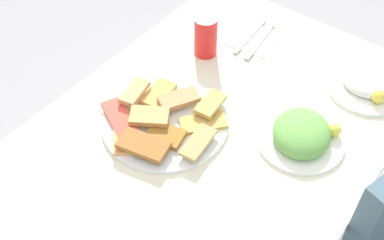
# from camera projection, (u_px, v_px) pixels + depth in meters

# --- Properties ---
(dining_table) EXTENTS (1.15, 0.78, 0.75)m
(dining_table) POSITION_uv_depth(u_px,v_px,m) (209.00, 153.00, 1.28)
(dining_table) COLOR silver
(dining_table) RESTS_ON ground_plane
(pide_platter) EXTENTS (0.33, 0.32, 0.04)m
(pide_platter) POSITION_uv_depth(u_px,v_px,m) (163.00, 120.00, 1.22)
(pide_platter) COLOR white
(pide_platter) RESTS_ON dining_table
(salad_plate_greens) EXTENTS (0.22, 0.22, 0.05)m
(salad_plate_greens) POSITION_uv_depth(u_px,v_px,m) (368.00, 84.00, 1.31)
(salad_plate_greens) COLOR white
(salad_plate_greens) RESTS_ON dining_table
(salad_plate_rice) EXTENTS (0.22, 0.22, 0.07)m
(salad_plate_rice) POSITION_uv_depth(u_px,v_px,m) (302.00, 134.00, 1.18)
(salad_plate_rice) COLOR white
(salad_plate_rice) RESTS_ON dining_table
(soda_can) EXTENTS (0.08, 0.08, 0.12)m
(soda_can) POSITION_uv_depth(u_px,v_px,m) (206.00, 36.00, 1.38)
(soda_can) COLOR red
(soda_can) RESTS_ON dining_table
(paper_napkin) EXTENTS (0.15, 0.15, 0.00)m
(paper_napkin) POSITION_uv_depth(u_px,v_px,m) (255.00, 39.00, 1.46)
(paper_napkin) COLOR white
(paper_napkin) RESTS_ON dining_table
(fork) EXTENTS (0.19, 0.03, 0.00)m
(fork) POSITION_uv_depth(u_px,v_px,m) (250.00, 36.00, 1.47)
(fork) COLOR silver
(fork) RESTS_ON paper_napkin
(spoon) EXTENTS (0.20, 0.04, 0.00)m
(spoon) POSITION_uv_depth(u_px,v_px,m) (260.00, 40.00, 1.45)
(spoon) COLOR silver
(spoon) RESTS_ON paper_napkin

